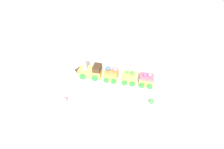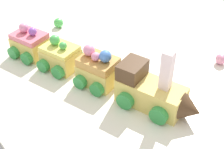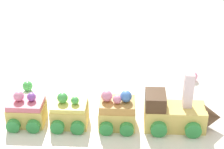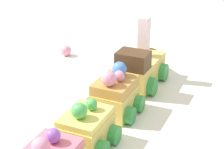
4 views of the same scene
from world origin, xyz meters
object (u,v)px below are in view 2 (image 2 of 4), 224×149
cake_train_locomotive (155,93)px  gumball_green (58,23)px  gumball_pink (221,59)px  cake_car_caramel (98,70)px  cake_car_lemon (61,57)px  cake_car_strawberry (30,44)px

cake_train_locomotive → gumball_green: cake_train_locomotive is taller
gumball_pink → gumball_green: (-0.32, -0.17, 0.00)m
cake_train_locomotive → cake_car_caramel: size_ratio=1.69×
cake_car_caramel → gumball_pink: bearing=47.5°
cake_car_caramel → gumball_pink: cake_car_caramel is taller
cake_train_locomotive → gumball_pink: cake_train_locomotive is taller
cake_car_caramel → cake_car_lemon: size_ratio=1.00×
cake_train_locomotive → cake_car_caramel: bearing=-179.9°
gumball_pink → cake_car_lemon: bearing=-127.5°
cake_train_locomotive → gumball_green: size_ratio=6.69×
cake_car_caramel → cake_train_locomotive: bearing=0.1°
cake_car_caramel → gumball_green: (-0.22, 0.05, -0.02)m
cake_train_locomotive → cake_car_lemon: cake_train_locomotive is taller
cake_car_strawberry → cake_train_locomotive: bearing=-0.0°
gumball_pink → cake_train_locomotive: bearing=-88.9°
cake_car_caramel → gumball_green: 0.23m
cake_train_locomotive → cake_car_lemon: bearing=180.0°
cake_car_lemon → cake_car_strawberry: size_ratio=1.00×
cake_car_lemon → cake_train_locomotive: bearing=-0.0°
gumball_green → cake_car_strawberry: bearing=-58.7°
cake_car_lemon → gumball_green: (-0.14, 0.08, -0.01)m
cake_car_strawberry → cake_car_caramel: bearing=-0.1°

